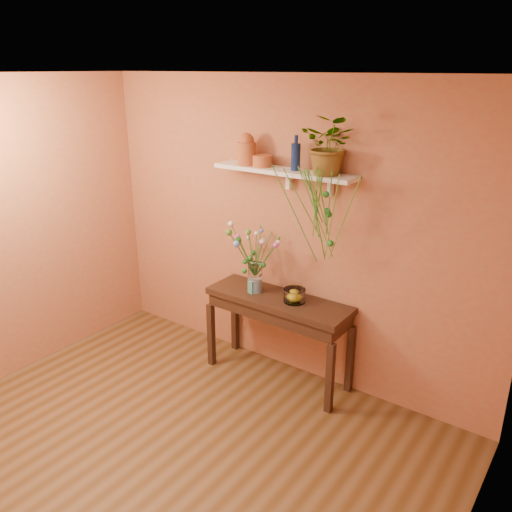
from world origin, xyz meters
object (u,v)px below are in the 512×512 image
(spider_plant, at_px, (330,145))
(glass_bowl, at_px, (294,296))
(sideboard, at_px, (278,309))
(bouquet, at_px, (252,244))
(glass_vase, at_px, (255,280))
(terracotta_jug, at_px, (247,150))
(blue_bottle, at_px, (296,156))

(spider_plant, height_order, glass_bowl, spider_plant)
(sideboard, height_order, glass_bowl, glass_bowl)
(bouquet, bearing_deg, glass_vase, 60.05)
(terracotta_jug, bearing_deg, bouquet, -40.51)
(spider_plant, bearing_deg, sideboard, -165.15)
(terracotta_jug, height_order, glass_vase, terracotta_jug)
(glass_vase, relative_size, glass_bowl, 1.41)
(sideboard, bearing_deg, terracotta_jug, 168.30)
(blue_bottle, distance_m, spider_plant, 0.34)
(glass_vase, relative_size, bouquet, 0.47)
(blue_bottle, relative_size, glass_vase, 1.04)
(spider_plant, xyz_separation_m, bouquet, (-0.65, -0.14, -0.90))
(bouquet, xyz_separation_m, glass_bowl, (0.42, 0.05, -0.41))
(blue_bottle, relative_size, glass_bowl, 1.47)
(sideboard, xyz_separation_m, blue_bottle, (0.07, 0.12, 1.36))
(sideboard, xyz_separation_m, terracotta_jug, (-0.40, 0.08, 1.37))
(glass_bowl, bearing_deg, blue_bottle, 129.52)
(glass_vase, bearing_deg, sideboard, 3.33)
(sideboard, bearing_deg, blue_bottle, 60.26)
(sideboard, bearing_deg, bouquet, -171.31)
(spider_plant, bearing_deg, terracotta_jug, -178.59)
(glass_bowl, bearing_deg, spider_plant, 21.99)
(blue_bottle, height_order, spider_plant, spider_plant)
(blue_bottle, bearing_deg, glass_bowl, -50.48)
(terracotta_jug, distance_m, blue_bottle, 0.47)
(spider_plant, bearing_deg, blue_bottle, 176.82)
(terracotta_jug, distance_m, glass_bowl, 1.33)
(glass_vase, xyz_separation_m, bouquet, (-0.01, -0.03, 0.35))
(glass_vase, bearing_deg, blue_bottle, 23.28)
(glass_vase, bearing_deg, bouquet, -119.95)
(spider_plant, xyz_separation_m, glass_vase, (-0.63, -0.12, -1.24))
(sideboard, height_order, terracotta_jug, terracotta_jug)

